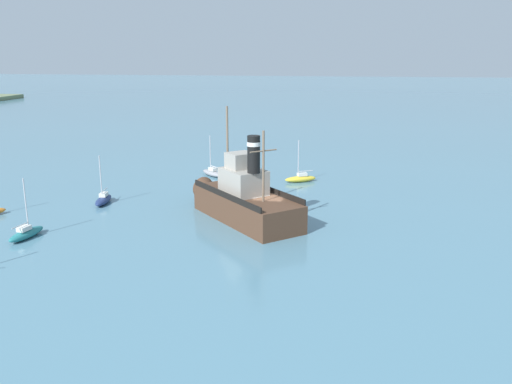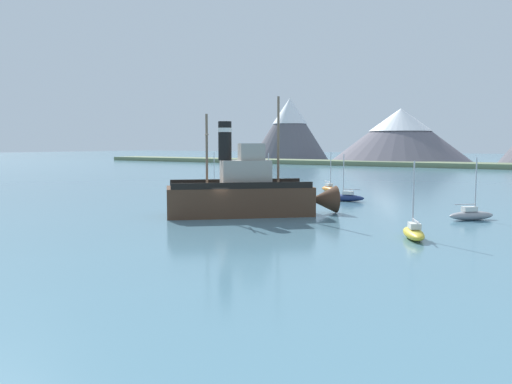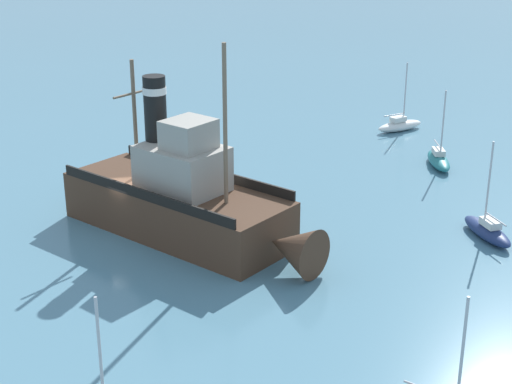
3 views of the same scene
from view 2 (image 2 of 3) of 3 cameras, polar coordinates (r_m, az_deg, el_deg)
name	(u,v)px [view 2 (image 2 of 3)]	position (r m, az deg, el deg)	size (l,w,h in m)	color
ground_plane	(219,218)	(44.03, -3.89, -2.70)	(600.00, 600.00, 0.00)	teal
shoreline_strip	(477,165)	(142.58, 22.21, 2.61)	(240.00, 12.00, 1.20)	#6B7A56
old_tugboat	(247,193)	(45.28, -0.98, -0.14)	(12.93, 12.17, 9.90)	#4C3323
sailboat_grey	(471,215)	(45.69, 21.72, -2.23)	(3.45, 3.48, 4.90)	gray
sailboat_teal	(266,191)	(63.45, 1.10, 0.11)	(3.92, 1.63, 4.90)	#23757A
sailboat_yellow	(414,232)	(35.49, 16.26, -4.10)	(2.76, 3.87, 4.90)	gold
sailboat_navy	(346,197)	(57.04, 9.48, -0.53)	(3.91, 1.59, 4.90)	navy
sailboat_white	(214,188)	(67.95, -4.49, 0.43)	(2.43, 3.94, 4.90)	white
sailboat_orange	(329,188)	(67.54, 7.73, 0.37)	(3.58, 3.33, 4.90)	orange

